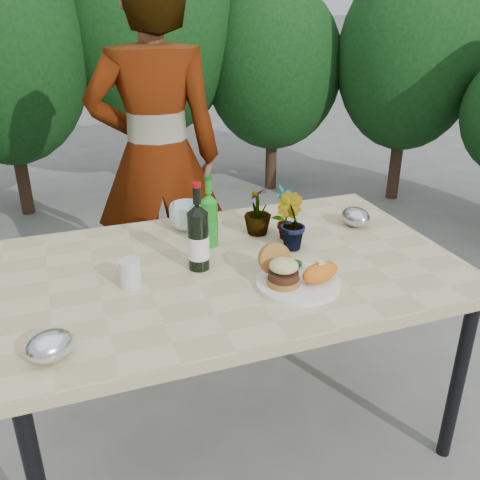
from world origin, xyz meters
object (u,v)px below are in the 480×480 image
object	(u,v)px
person	(157,159)
wine_bottle	(198,238)
patio_table	(233,278)
dinner_plate	(298,283)

from	to	relation	value
person	wine_bottle	bearing A→B (deg)	94.95
patio_table	dinner_plate	size ratio (longest dim) A/B	5.71
dinner_plate	wine_bottle	size ratio (longest dim) A/B	0.89
dinner_plate	wine_bottle	world-z (taller)	wine_bottle
dinner_plate	wine_bottle	distance (m)	0.37
patio_table	wine_bottle	size ratio (longest dim) A/B	5.07
dinner_plate	wine_bottle	bearing A→B (deg)	140.27
patio_table	person	bearing A→B (deg)	94.43
dinner_plate	wine_bottle	xyz separation A→B (m)	(-0.28, 0.23, 0.11)
wine_bottle	person	size ratio (longest dim) A/B	0.18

